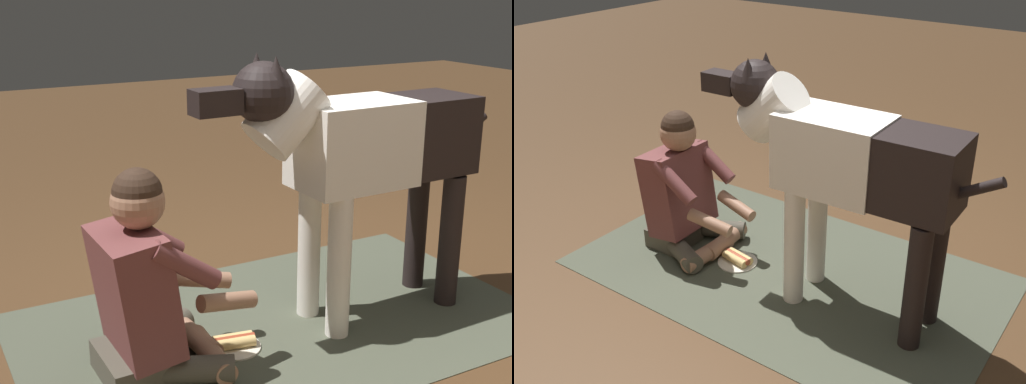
% 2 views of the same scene
% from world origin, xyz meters
% --- Properties ---
extents(ground_plane, '(16.09, 16.09, 0.00)m').
position_xyz_m(ground_plane, '(0.00, 0.00, 0.00)').
color(ground_plane, '#4C321C').
extents(area_rug, '(2.36, 1.43, 0.01)m').
position_xyz_m(area_rug, '(0.22, -0.16, 0.00)').
color(area_rug, '#464B3B').
rests_on(area_rug, ground).
extents(person_sitting_on_floor, '(0.64, 0.58, 0.86)m').
position_xyz_m(person_sitting_on_floor, '(0.89, -0.05, 0.36)').
color(person_sitting_on_floor, '#4A4539').
rests_on(person_sitting_on_floor, ground).
extents(large_dog, '(1.57, 0.36, 1.25)m').
position_xyz_m(large_dog, '(-0.15, -0.08, 0.80)').
color(large_dog, white).
rests_on(large_dog, ground).
extents(hot_dog_on_plate, '(0.23, 0.23, 0.06)m').
position_xyz_m(hot_dog_on_plate, '(0.51, -0.06, 0.03)').
color(hot_dog_on_plate, silver).
rests_on(hot_dog_on_plate, ground).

